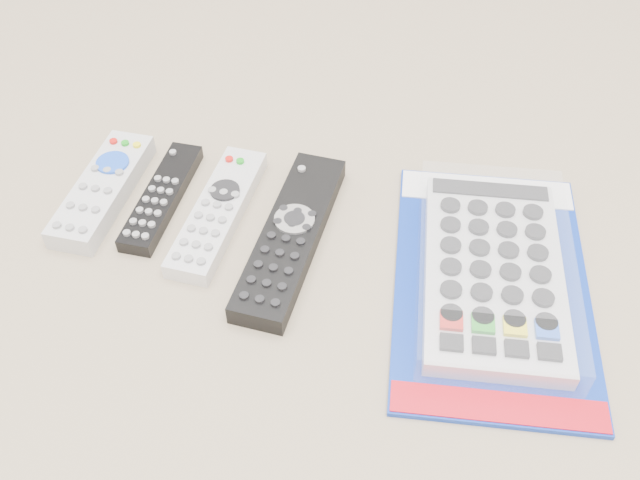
% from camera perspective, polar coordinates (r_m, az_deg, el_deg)
% --- Properties ---
extents(remote_small_grey, '(0.06, 0.17, 0.03)m').
position_cam_1_polar(remote_small_grey, '(0.82, -17.00, 3.91)').
color(remote_small_grey, '#B4B4B6').
rests_on(remote_small_grey, ground).
extents(remote_slim_black, '(0.04, 0.16, 0.02)m').
position_cam_1_polar(remote_slim_black, '(0.80, -12.55, 3.39)').
color(remote_slim_black, black).
rests_on(remote_slim_black, ground).
extents(remote_silver_dvd, '(0.06, 0.19, 0.02)m').
position_cam_1_polar(remote_silver_dvd, '(0.77, -8.17, 2.24)').
color(remote_silver_dvd, silver).
rests_on(remote_silver_dvd, ground).
extents(remote_large_black, '(0.08, 0.23, 0.03)m').
position_cam_1_polar(remote_large_black, '(0.73, -2.35, 0.33)').
color(remote_large_black, black).
rests_on(remote_large_black, ground).
extents(jumbo_remote_packaged, '(0.21, 0.32, 0.04)m').
position_cam_1_polar(jumbo_remote_packaged, '(0.71, 13.72, -2.37)').
color(jumbo_remote_packaged, '#0D2D99').
rests_on(jumbo_remote_packaged, ground).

